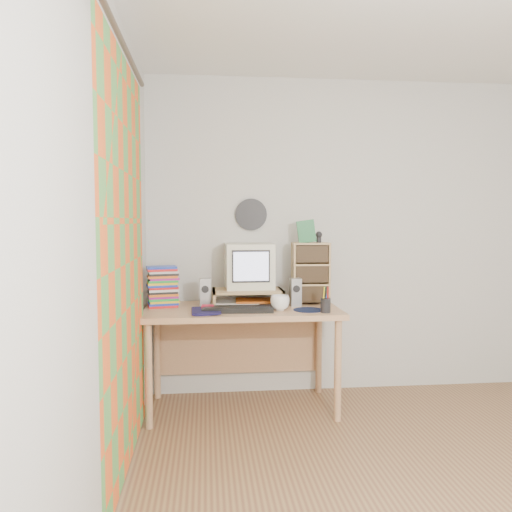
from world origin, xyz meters
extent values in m
plane|color=olive|center=(0.00, 0.00, 0.00)|extent=(3.50, 3.50, 0.00)
plane|color=silver|center=(0.00, 1.75, 1.25)|extent=(3.50, 0.00, 3.50)
plane|color=silver|center=(-1.75, 0.00, 1.25)|extent=(0.00, 3.50, 3.50)
plane|color=orange|center=(-1.71, 0.48, 1.15)|extent=(0.00, 2.20, 2.20)
cylinder|color=black|center=(-0.93, 1.73, 1.43)|extent=(0.25, 0.02, 0.25)
cube|color=tan|center=(-1.03, 1.38, 0.73)|extent=(1.40, 0.70, 0.04)
cube|color=tan|center=(-1.03, 1.71, 0.38)|extent=(1.33, 0.02, 0.41)
cylinder|color=tan|center=(-1.67, 1.09, 0.35)|extent=(0.05, 0.05, 0.71)
cylinder|color=tan|center=(-0.39, 1.09, 0.35)|extent=(0.05, 0.05, 0.71)
cylinder|color=tan|center=(-1.67, 1.67, 0.35)|extent=(0.05, 0.05, 0.71)
cylinder|color=tan|center=(-0.39, 1.67, 0.35)|extent=(0.05, 0.05, 0.71)
cube|color=tan|center=(-1.23, 1.48, 0.81)|extent=(0.02, 0.30, 0.12)
cube|color=tan|center=(-0.73, 1.48, 0.81)|extent=(0.02, 0.30, 0.12)
cube|color=tan|center=(-0.98, 1.48, 0.86)|extent=(0.52, 0.30, 0.02)
cube|color=beige|center=(-0.96, 1.53, 1.04)|extent=(0.36, 0.36, 0.34)
cube|color=#9E9FA2|center=(-1.29, 1.44, 0.86)|extent=(0.08, 0.08, 0.21)
cube|color=#9E9FA2|center=(-0.63, 1.41, 0.85)|extent=(0.08, 0.08, 0.21)
cube|color=black|center=(-1.07, 1.23, 0.77)|extent=(0.50, 0.18, 0.03)
cube|color=tan|center=(-0.50, 1.51, 0.98)|extent=(0.29, 0.16, 0.47)
imported|color=white|center=(-0.77, 1.25, 0.80)|extent=(0.16, 0.16, 0.11)
imported|color=#130F3A|center=(-1.39, 1.21, 0.77)|extent=(0.24, 0.19, 0.05)
cylinder|color=#0F1832|center=(-0.57, 1.23, 0.75)|extent=(0.26, 0.26, 0.00)
cube|color=#AE122C|center=(-1.28, 1.27, 0.77)|extent=(0.09, 0.06, 0.04)
cube|color=#1B6132|center=(-0.53, 1.50, 1.30)|extent=(0.13, 0.04, 0.17)
camera|label=1|loc=(-1.29, -2.20, 1.38)|focal=35.00mm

